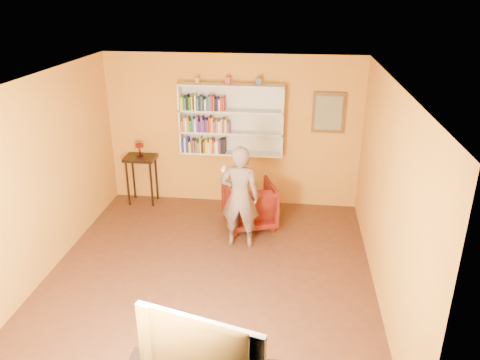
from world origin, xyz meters
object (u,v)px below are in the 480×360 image
armchair (249,205)px  television (206,342)px  bookshelf (232,119)px  console_table (141,164)px  person (240,197)px  ruby_lustre (139,147)px

armchair → television: bearing=70.6°
bookshelf → console_table: bearing=-174.5°
bookshelf → person: bookshelf is taller
person → console_table: bearing=-32.8°
ruby_lustre → television: (2.05, -4.50, -0.21)m
armchair → television: television is taller
console_table → television: size_ratio=0.76×
armchair → person: bearing=63.5°
bookshelf → console_table: 1.86m
console_table → person: (1.96, -1.33, 0.06)m
ruby_lustre → television: 4.95m
console_table → television: bearing=-65.6°
bookshelf → television: 4.73m
ruby_lustre → armchair: bearing=-18.3°
bookshelf → armchair: bookshelf is taller
television → bookshelf: bearing=109.9°
television → person: bearing=106.4°
bookshelf → person: 1.71m
ruby_lustre → armchair: 2.27m
person → armchair: bearing=-95.9°
bookshelf → console_table: (-1.65, -0.16, -0.85)m
console_table → television: television is taller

